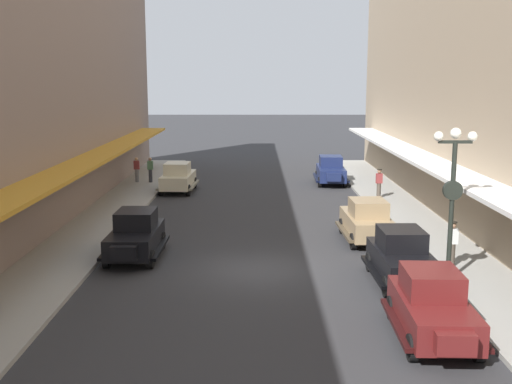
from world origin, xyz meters
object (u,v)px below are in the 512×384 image
(parked_car_5, at_px, (176,177))
(pedestrian_2, at_px, (135,169))
(lamp_post_with_clock, at_px, (450,198))
(pedestrian_1, at_px, (149,170))
(pedestrian_3, at_px, (450,243))
(parked_car_2, at_px, (365,219))
(pedestrian_0, at_px, (377,183))
(parked_car_0, at_px, (431,304))
(parked_car_4, at_px, (400,256))
(parked_car_3, at_px, (134,234))
(parked_car_1, at_px, (329,170))
(fire_hydrant, at_px, (118,218))

(parked_car_5, xyz_separation_m, pedestrian_2, (-3.08, 2.84, 0.05))
(lamp_post_with_clock, height_order, pedestrian_1, lamp_post_with_clock)
(pedestrian_3, bearing_deg, parked_car_5, 126.62)
(parked_car_2, distance_m, pedestrian_0, 9.38)
(pedestrian_1, height_order, pedestrian_2, same)
(pedestrian_0, bearing_deg, parked_car_5, 166.95)
(parked_car_0, height_order, parked_car_4, same)
(parked_car_3, height_order, pedestrian_1, parked_car_3)
(pedestrian_1, bearing_deg, pedestrian_0, -21.40)
(parked_car_1, distance_m, parked_car_2, 14.81)
(parked_car_4, xyz_separation_m, lamp_post_with_clock, (1.52, -0.22, 2.04))
(parked_car_2, relative_size, parked_car_4, 1.00)
(parked_car_2, bearing_deg, lamp_post_with_clock, -73.33)
(pedestrian_1, relative_size, pedestrian_3, 0.98)
(parked_car_5, xyz_separation_m, pedestrian_3, (11.89, -16.00, 0.07))
(fire_hydrant, bearing_deg, pedestrian_0, 27.90)
(parked_car_2, bearing_deg, pedestrian_3, -60.47)
(parked_car_3, relative_size, pedestrian_3, 2.55)
(parked_car_2, bearing_deg, parked_car_4, -87.76)
(parked_car_2, bearing_deg, pedestrian_2, 130.67)
(parked_car_3, bearing_deg, parked_car_5, 90.47)
(parked_car_5, height_order, pedestrian_0, parked_car_5)
(lamp_post_with_clock, bearing_deg, fire_hydrant, 148.39)
(parked_car_4, bearing_deg, pedestrian_0, 81.98)
(parked_car_3, bearing_deg, parked_car_2, 14.96)
(parked_car_3, bearing_deg, pedestrian_2, 100.53)
(parked_car_3, xyz_separation_m, parked_car_4, (9.64, -3.05, 0.00))
(parked_car_3, bearing_deg, pedestrian_3, -7.95)
(parked_car_0, height_order, pedestrian_3, parked_car_0)
(pedestrian_1, bearing_deg, parked_car_3, -82.40)
(parked_car_5, bearing_deg, fire_hydrant, -98.61)
(pedestrian_1, height_order, pedestrian_3, pedestrian_3)
(parked_car_1, height_order, parked_car_2, same)
(parked_car_4, distance_m, pedestrian_3, 2.56)
(parked_car_5, distance_m, pedestrian_0, 12.13)
(parked_car_5, distance_m, pedestrian_1, 3.49)
(parked_car_5, height_order, fire_hydrant, parked_car_5)
(lamp_post_with_clock, bearing_deg, parked_car_2, 106.67)
(parked_car_1, relative_size, pedestrian_3, 2.58)
(pedestrian_1, distance_m, pedestrian_2, 0.92)
(pedestrian_0, height_order, pedestrian_2, pedestrian_0)
(parked_car_0, xyz_separation_m, parked_car_4, (0.25, 4.61, 0.00))
(parked_car_0, height_order, pedestrian_0, parked_car_0)
(parked_car_4, relative_size, fire_hydrant, 5.22)
(pedestrian_3, bearing_deg, pedestrian_2, 128.47)
(parked_car_4, bearing_deg, parked_car_1, 90.03)
(parked_car_3, distance_m, pedestrian_3, 11.89)
(parked_car_0, distance_m, pedestrian_0, 19.41)
(lamp_post_with_clock, bearing_deg, pedestrian_0, 87.88)
(lamp_post_with_clock, bearing_deg, pedestrian_1, 123.41)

